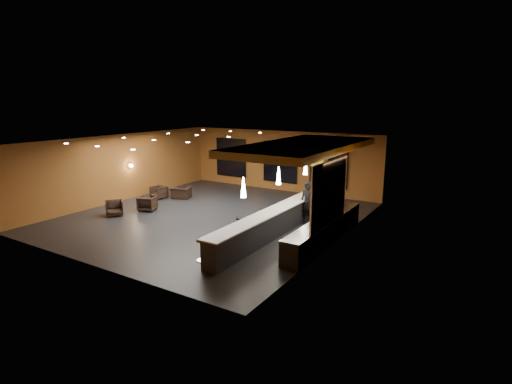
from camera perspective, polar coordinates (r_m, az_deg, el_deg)
The scene contains 35 objects.
floor at distance 18.52m, azimuth -6.11°, elevation -3.64°, with size 12.00×13.00×0.10m, color black.
ceiling at distance 17.83m, azimuth -6.39°, elevation 7.52°, with size 12.00×13.00×0.10m, color black.
wall_back at distance 23.52m, azimuth 3.58°, elevation 4.47°, with size 12.00×0.10×3.50m, color brown.
wall_front at distance 13.66m, azimuth -23.30°, elevation -2.84°, with size 12.00×0.10×3.50m, color brown.
wall_left at distance 22.27m, azimuth -18.68°, elevation 3.32°, with size 0.10×13.00×3.50m, color brown.
wall_right at distance 15.22m, azimuth 12.09°, elevation -0.51°, with size 0.10×13.00×3.50m, color brown.
wood_soffit at distance 16.62m, azimuth 6.84°, elevation 6.45°, with size 3.60×8.00×0.28m, color #A97931.
window_left at distance 25.26m, azimuth -3.59°, elevation 4.94°, with size 2.20×0.06×2.40m, color black.
window_center at distance 23.43m, azimuth 3.45°, elevation 4.31°, with size 2.20×0.06×2.40m, color black.
window_right at distance 22.20m, azimuth 10.31°, elevation 3.64°, with size 2.20×0.06×2.40m, color black.
tile_backsplash at distance 14.28m, azimuth 10.44°, elevation -0.29°, with size 0.06×3.20×2.40m, color white.
bar_counter at distance 15.62m, azimuth 2.28°, elevation -4.63°, with size 0.60×8.00×1.00m, color black.
bar_top at distance 15.47m, azimuth 2.30°, elevation -2.78°, with size 0.78×8.10×0.05m, color silver.
prep_counter at distance 15.26m, azimuth 9.80°, elevation -5.52°, with size 0.70×6.00×0.86m, color black.
prep_top at distance 15.12m, azimuth 9.87°, elevation -3.89°, with size 0.72×6.00×0.03m, color silver.
wall_shelf_lower at distance 14.24m, azimuth 9.56°, elevation -1.94°, with size 0.30×1.50×0.03m, color silver.
wall_shelf_upper at distance 14.13m, azimuth 9.63°, elevation -0.18°, with size 0.30×1.50×0.03m, color silver.
column at distance 19.35m, azimuth 9.01°, elevation 2.48°, with size 0.60×0.60×3.50m, color #A58C25.
wall_sconce at distance 22.45m, azimuth -17.44°, elevation 3.61°, with size 0.22×0.22×0.22m, color #FFE5B2.
pendant_0 at distance 13.49m, azimuth -1.82°, elevation 0.67°, with size 0.20×0.20×0.70m, color white.
pendant_1 at distance 15.59m, azimuth 3.24°, elevation 2.34°, with size 0.20×0.20×0.70m, color white.
pendant_2 at distance 17.80m, azimuth 7.08°, elevation 3.59°, with size 0.20×0.20×0.70m, color white.
staff_a at distance 17.20m, azimuth 7.38°, elevation -1.60°, with size 0.67×0.44×1.85m, color black.
staff_b at distance 18.17m, azimuth 10.94°, elevation -1.03°, with size 0.87×0.68×1.80m, color black.
staff_c at distance 17.70m, azimuth 10.83°, elevation -1.81°, with size 0.76×0.49×1.55m, color black.
armchair_a at distance 19.60m, azimuth -19.59°, elevation -2.18°, with size 0.75×0.77×0.70m, color black.
armchair_b at distance 19.98m, azimuth -15.24°, elevation -1.57°, with size 0.77×0.79×0.72m, color black.
armchair_c at distance 22.31m, azimuth -13.71°, elevation -0.04°, with size 0.72×0.75×0.68m, color black.
armchair_d at distance 22.08m, azimuth -10.64°, elevation -0.08°, with size 0.97×0.85×0.63m, color black.
bar_stool_0 at distance 13.44m, azimuth -7.72°, elevation -7.76°, with size 0.39×0.39×0.77m.
bar_stool_1 at distance 14.41m, azimuth -4.73°, elevation -6.37°, with size 0.36×0.36×0.72m.
bar_stool_2 at distance 15.46m, azimuth -2.13°, elevation -4.70°, with size 0.42×0.42×0.83m.
bar_stool_3 at distance 16.68m, azimuth 1.23°, elevation -3.40°, with size 0.41×0.41×0.82m.
bar_stool_4 at distance 17.69m, azimuth 2.98°, elevation -2.56°, with size 0.39×0.39×0.76m.
bar_stool_5 at distance 18.93m, azimuth 5.49°, elevation -1.52°, with size 0.40×0.40×0.78m.
Camera 1 is at (10.91, -14.00, 5.23)m, focal length 28.00 mm.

